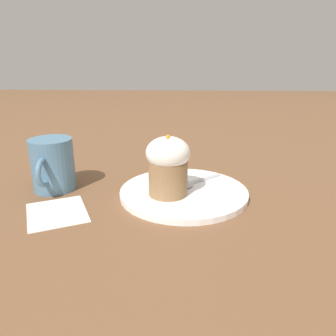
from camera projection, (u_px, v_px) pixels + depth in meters
The scene contains 6 objects.
ground_plane at pixel (184, 195), 0.65m from camera, with size 4.00×4.00×0.00m, color brown.
dessert_plate at pixel (184, 192), 0.65m from camera, with size 0.25×0.25×0.01m.
carrot_cake at pixel (168, 165), 0.61m from camera, with size 0.08×0.08×0.12m.
spoon at pixel (188, 183), 0.67m from camera, with size 0.10×0.11×0.01m.
coffee_cup at pixel (52, 165), 0.66m from camera, with size 0.12×0.09×0.11m.
paper_napkin at pixel (57, 212), 0.58m from camera, with size 0.15×0.14×0.00m.
Camera 1 is at (0.60, -0.01, 0.26)m, focal length 35.00 mm.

